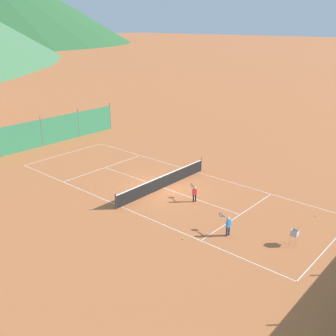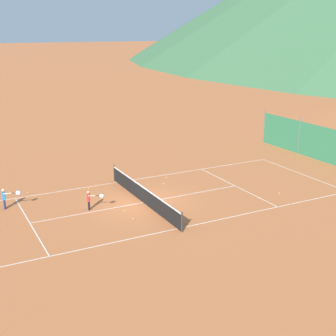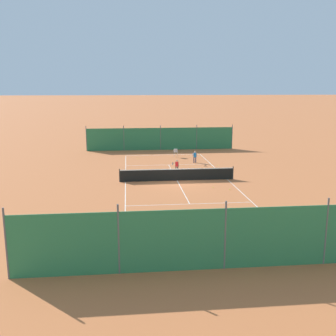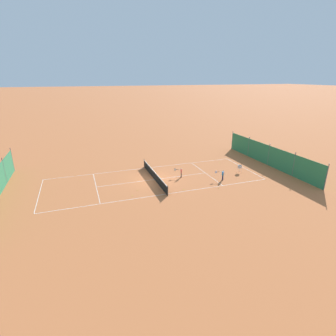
% 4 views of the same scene
% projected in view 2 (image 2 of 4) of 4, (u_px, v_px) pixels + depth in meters
% --- Properties ---
extents(ground_plane, '(600.00, 600.00, 0.00)m').
position_uv_depth(ground_plane, '(143.00, 203.00, 26.81)').
color(ground_plane, '#BC6638').
extents(court_line_markings, '(8.25, 23.85, 0.01)m').
position_uv_depth(court_line_markings, '(143.00, 202.00, 26.81)').
color(court_line_markings, white).
rests_on(court_line_markings, ground).
extents(tennis_net, '(9.18, 0.08, 1.06)m').
position_uv_depth(tennis_net, '(143.00, 194.00, 26.67)').
color(tennis_net, '#2D2D2D').
rests_on(tennis_net, ground).
extents(player_far_baseline, '(0.55, 0.95, 1.17)m').
position_uv_depth(player_far_baseline, '(5.00, 197.00, 25.71)').
color(player_far_baseline, '#23284C').
rests_on(player_far_baseline, ground).
extents(player_near_service, '(0.69, 0.83, 1.10)m').
position_uv_depth(player_near_service, '(90.00, 199.00, 25.56)').
color(player_near_service, black).
rests_on(player_near_service, ground).
extents(tennis_ball_near_corner, '(0.07, 0.07, 0.07)m').
position_uv_depth(tennis_ball_near_corner, '(27.00, 193.00, 28.26)').
color(tennis_ball_near_corner, '#CCE033').
rests_on(tennis_ball_near_corner, ground).
extents(tennis_ball_alley_right, '(0.07, 0.07, 0.07)m').
position_uv_depth(tennis_ball_alley_right, '(164.00, 184.00, 29.93)').
color(tennis_ball_alley_right, '#CCE033').
rests_on(tennis_ball_alley_right, ground).
extents(tennis_ball_by_net_left, '(0.07, 0.07, 0.07)m').
position_uv_depth(tennis_ball_by_net_left, '(166.00, 178.00, 31.17)').
color(tennis_ball_by_net_left, '#CCE033').
rests_on(tennis_ball_by_net_left, ground).
extents(tennis_ball_service_box, '(0.07, 0.07, 0.07)m').
position_uv_depth(tennis_ball_service_box, '(279.00, 193.00, 28.22)').
color(tennis_ball_service_box, '#CCE033').
rests_on(tennis_ball_service_box, ground).
extents(tennis_ball_mid_court, '(0.07, 0.07, 0.07)m').
position_uv_depth(tennis_ball_mid_court, '(125.00, 210.00, 25.58)').
color(tennis_ball_mid_court, '#CCE033').
rests_on(tennis_ball_mid_court, ground).
extents(tennis_ball_by_net_right, '(0.07, 0.07, 0.07)m').
position_uv_depth(tennis_ball_by_net_right, '(133.00, 219.00, 24.44)').
color(tennis_ball_by_net_right, '#CCE033').
rests_on(tennis_ball_by_net_right, ground).
extents(tennis_ball_alley_left, '(0.07, 0.07, 0.07)m').
position_uv_depth(tennis_ball_alley_left, '(89.00, 188.00, 29.07)').
color(tennis_ball_alley_left, '#CCE033').
rests_on(tennis_ball_alley_left, ground).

